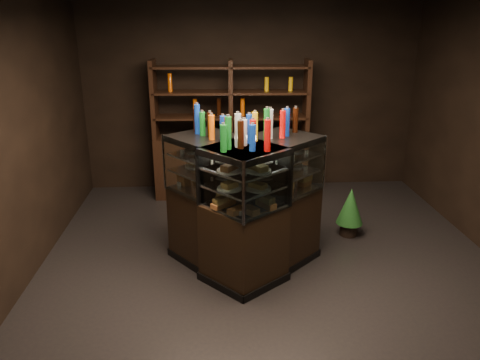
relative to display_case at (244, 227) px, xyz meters
name	(u,v)px	position (x,y,z in m)	size (l,w,h in m)	color
ground	(269,261)	(0.29, 0.11, -0.47)	(5.00, 5.00, 0.00)	black
room_shell	(274,84)	(0.29, 0.11, 1.47)	(5.02, 5.02, 3.01)	black
display_case	(244,227)	(0.00, 0.00, 0.00)	(1.73, 1.42, 1.41)	black
food_display	(244,171)	(0.00, 0.00, 0.62)	(1.33, 1.03, 0.44)	#B0753F
bottles_top	(244,127)	(0.00, 0.00, 1.07)	(1.16, 0.89, 0.30)	#147223
potted_conifer	(351,205)	(1.35, 0.70, -0.08)	(0.32, 0.32, 0.69)	black
back_shelving	(231,156)	(-0.04, 2.16, 0.14)	(2.24, 0.50, 2.00)	black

